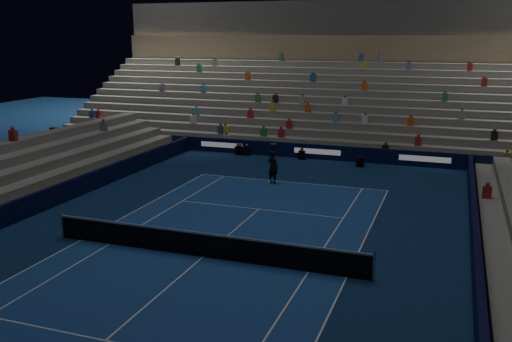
{
  "coord_description": "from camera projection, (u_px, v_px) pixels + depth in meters",
  "views": [
    {
      "loc": [
        8.59,
        -18.17,
        8.18
      ],
      "look_at": [
        0.0,
        6.0,
        2.0
      ],
      "focal_mm": 39.53,
      "sensor_mm": 36.0,
      "label": 1
    }
  ],
  "objects": [
    {
      "name": "broadcast_camera",
      "position": [
        360.0,
        161.0,
        36.1
      ],
      "size": [
        0.56,
        0.98,
        0.65
      ],
      "color": "black",
      "rests_on": "ground"
    },
    {
      "name": "court_surface",
      "position": [
        203.0,
        257.0,
        21.35
      ],
      "size": [
        10.97,
        23.77,
        0.01
      ],
      "primitive_type": "cube",
      "color": "navy",
      "rests_on": "ground"
    },
    {
      "name": "tennis_player",
      "position": [
        273.0,
        167.0,
        31.8
      ],
      "size": [
        0.81,
        0.68,
        1.9
      ],
      "primitive_type": "imported",
      "rotation": [
        0.0,
        0.0,
        2.77
      ],
      "color": "black",
      "rests_on": "ground"
    },
    {
      "name": "sponsor_barrier_far",
      "position": [
        318.0,
        152.0,
        38.18
      ],
      "size": [
        44.0,
        0.25,
        1.0
      ],
      "primitive_type": "cube",
      "color": "black",
      "rests_on": "ground"
    },
    {
      "name": "ground",
      "position": [
        203.0,
        257.0,
        21.35
      ],
      "size": [
        90.0,
        90.0,
        0.0
      ],
      "primitive_type": "plane",
      "color": "#0C234A",
      "rests_on": "ground"
    },
    {
      "name": "sponsor_barrier_east",
      "position": [
        478.0,
        281.0,
        18.08
      ],
      "size": [
        0.25,
        37.0,
        1.0
      ],
      "primitive_type": "cube",
      "color": "black",
      "rests_on": "ground"
    },
    {
      "name": "tennis_net",
      "position": [
        203.0,
        245.0,
        21.24
      ],
      "size": [
        12.9,
        0.1,
        1.1
      ],
      "color": "#B2B2B7",
      "rests_on": "ground"
    },
    {
      "name": "grandstand_main",
      "position": [
        345.0,
        96.0,
        46.12
      ],
      "size": [
        44.0,
        15.2,
        11.2
      ],
      "color": "slate",
      "rests_on": "ground"
    }
  ]
}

